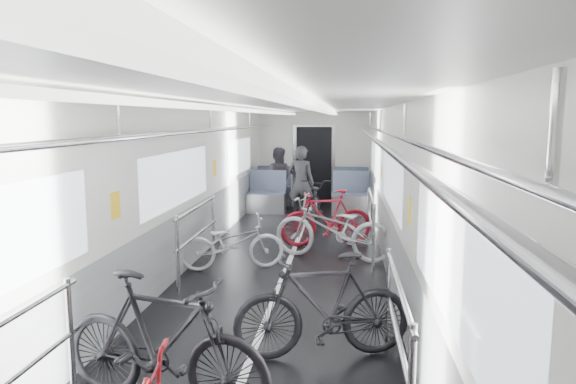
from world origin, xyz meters
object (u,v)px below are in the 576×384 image
(bike_right_near, at_px, (323,306))
(bike_right_far, at_px, (327,218))
(bike_aisle, at_px, (316,199))
(bike_left_mid, at_px, (162,343))
(person_seated, at_px, (278,178))
(person_standing, at_px, (301,183))
(bike_left_far, at_px, (232,243))
(bike_right_mid, at_px, (332,228))

(bike_right_near, distance_m, bike_right_far, 4.29)
(bike_right_near, height_order, bike_aisle, bike_right_near)
(bike_left_mid, distance_m, bike_right_far, 5.41)
(person_seated, bearing_deg, person_standing, 124.61)
(bike_left_mid, xyz_separation_m, bike_right_far, (1.05, 5.30, -0.05))
(bike_left_mid, height_order, bike_right_near, bike_left_mid)
(bike_right_far, bearing_deg, person_seated, -177.41)
(bike_right_near, bearing_deg, bike_left_far, -165.28)
(bike_right_near, distance_m, bike_right_mid, 3.40)
(bike_right_near, xyz_separation_m, person_standing, (-0.78, 6.60, 0.32))
(bike_right_near, relative_size, bike_right_mid, 0.87)
(bike_right_far, xyz_separation_m, person_seated, (-1.35, 3.62, 0.26))
(bike_left_far, height_order, bike_right_near, bike_right_near)
(bike_left_mid, distance_m, bike_left_far, 3.73)
(bike_left_mid, bearing_deg, bike_right_far, 2.99)
(bike_left_far, relative_size, bike_right_far, 0.93)
(bike_aisle, height_order, person_standing, person_standing)
(bike_left_far, distance_m, bike_right_near, 3.07)
(bike_right_far, distance_m, person_seated, 3.87)
(bike_left_mid, bearing_deg, person_standing, 11.22)
(bike_right_near, bearing_deg, person_standing, 172.99)
(bike_left_far, height_order, bike_right_far, bike_right_far)
(bike_left_far, distance_m, bike_right_mid, 1.62)
(bike_right_far, height_order, person_standing, person_standing)
(bike_right_far, bearing_deg, bike_left_mid, -29.01)
(bike_right_near, xyz_separation_m, bike_right_mid, (-0.00, 3.40, 0.00))
(bike_right_far, xyz_separation_m, bike_aisle, (-0.32, 2.22, -0.02))
(bike_left_mid, height_order, bike_aisle, bike_left_mid)
(bike_right_mid, distance_m, person_seated, 4.75)
(bike_right_near, distance_m, person_standing, 6.66)
(bike_right_near, relative_size, bike_right_far, 1.01)
(bike_left_far, height_order, person_standing, person_standing)
(bike_right_near, height_order, bike_right_far, bike_right_near)
(bike_right_near, xyz_separation_m, bike_aisle, (-0.44, 6.50, -0.02))
(bike_aisle, distance_m, person_seated, 1.77)
(bike_right_mid, distance_m, person_standing, 3.31)
(bike_right_mid, distance_m, bike_aisle, 3.13)
(bike_right_near, xyz_separation_m, person_seated, (-1.47, 7.91, 0.26))
(bike_right_near, bearing_deg, person_seated, 176.81)
(bike_right_far, bearing_deg, bike_left_far, -57.89)
(bike_left_far, bearing_deg, bike_right_near, -169.29)
(bike_left_far, distance_m, bike_aisle, 3.94)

